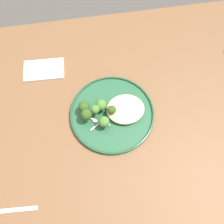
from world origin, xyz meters
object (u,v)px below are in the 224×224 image
broccoli_floret_rear_charred (86,115)px  folded_napkin (44,70)px  broccoli_floret_center_pile (84,107)px  broccoli_floret_small_sprig (103,105)px  broccoli_floret_split_head (95,110)px  seared_scallop_front_small (128,106)px  seared_scallop_right_edge (116,112)px  broccoli_floret_tall_stalk (103,121)px  seared_scallop_tilted_round (140,111)px  seared_scallop_large_seared (123,112)px  dinner_fork (3,211)px  dinner_plate (112,113)px  broccoli_floret_right_tilted (112,110)px

broccoli_floret_rear_charred → folded_napkin: size_ratio=0.39×
broccoli_floret_center_pile → folded_napkin: (-0.14, 0.20, -0.04)m
broccoli_floret_small_sprig → broccoli_floret_split_head: (-0.03, -0.02, 0.00)m
seared_scallop_front_small → broccoli_floret_split_head: (-0.11, -0.01, 0.03)m
seared_scallop_front_small → seared_scallop_right_edge: bearing=-161.2°
seared_scallop_front_small → broccoli_floret_center_pile: 0.15m
broccoli_floret_small_sprig → broccoli_floret_tall_stalk: bearing=-96.6°
seared_scallop_tilted_round → seared_scallop_large_seared: seared_scallop_large_seared is taller
folded_napkin → seared_scallop_large_seared: bearing=-40.8°
seared_scallop_front_small → broccoli_floret_small_sprig: broccoli_floret_small_sprig is taller
broccoli_floret_small_sprig → dinner_fork: bearing=-140.7°
seared_scallop_right_edge → broccoli_floret_rear_charred: broccoli_floret_rear_charred is taller
broccoli_floret_small_sprig → broccoli_floret_center_pile: bearing=179.8°
dinner_plate → dinner_fork: size_ratio=1.55×
broccoli_floret_tall_stalk → folded_napkin: 0.32m
seared_scallop_large_seared → broccoli_floret_center_pile: 0.13m
broccoli_floret_split_head → broccoli_floret_tall_stalk: bearing=-63.8°
broccoli_floret_rear_charred → seared_scallop_front_small: bearing=7.7°
seared_scallop_right_edge → broccoli_floret_split_head: bearing=172.5°
seared_scallop_tilted_round → dinner_fork: size_ratio=0.12×
dinner_plate → broccoli_floret_tall_stalk: 0.06m
seared_scallop_front_small → broccoli_floret_small_sprig: (-0.09, 0.01, 0.02)m
dinner_plate → broccoli_floret_right_tilted: size_ratio=5.87×
dinner_plate → dinner_fork: 0.45m
seared_scallop_tilted_round → broccoli_floret_split_head: 0.15m
folded_napkin → broccoli_floret_center_pile: bearing=-55.7°
seared_scallop_right_edge → broccoli_floret_small_sprig: broccoli_floret_small_sprig is taller
seared_scallop_front_small → seared_scallop_tilted_round: bearing=-33.7°
broccoli_floret_tall_stalk → dinner_fork: broccoli_floret_tall_stalk is taller
seared_scallop_right_edge → dinner_fork: 0.46m
broccoli_floret_split_head → broccoli_floret_center_pile: (-0.04, 0.02, 0.00)m
seared_scallop_right_edge → dinner_fork: seared_scallop_right_edge is taller
seared_scallop_tilted_round → broccoli_floret_right_tilted: size_ratio=0.45×
broccoli_floret_right_tilted → seared_scallop_front_small: bearing=14.1°
seared_scallop_tilted_round → broccoli_floret_rear_charred: broccoli_floret_rear_charred is taller
dinner_plate → seared_scallop_tilted_round: (0.09, -0.01, 0.01)m
broccoli_floret_center_pile → dinner_fork: 0.39m
seared_scallop_right_edge → broccoli_floret_small_sprig: size_ratio=0.66×
dinner_plate → broccoli_floret_tall_stalk: (-0.04, -0.03, 0.03)m
seared_scallop_front_small → seared_scallop_right_edge: 0.05m
seared_scallop_large_seared → broccoli_floret_center_pile: bearing=167.8°
dinner_fork → folded_napkin: folded_napkin is taller
broccoli_floret_center_pile → seared_scallop_right_edge: bearing=-13.3°
dinner_plate → broccoli_floret_center_pile: bearing=166.4°
seared_scallop_tilted_round → seared_scallop_right_edge: (-0.08, 0.01, 0.00)m
dinner_plate → broccoli_floret_small_sprig: bearing=142.6°
broccoli_floret_tall_stalk → seared_scallop_right_edge: bearing=33.3°
broccoli_floret_right_tilted → dinner_plate: bearing=63.2°
seared_scallop_tilted_round → broccoli_floret_tall_stalk: 0.13m
seared_scallop_right_edge → folded_napkin: (-0.24, 0.22, -0.02)m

